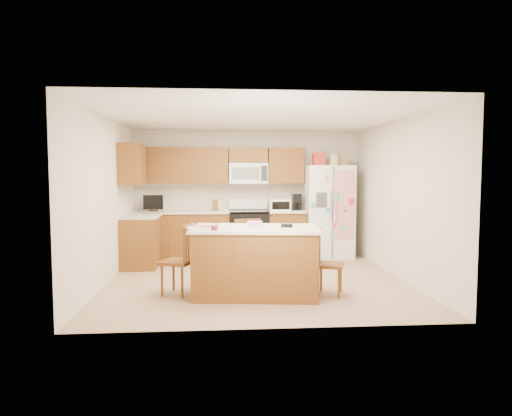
{
  "coord_description": "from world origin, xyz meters",
  "views": [
    {
      "loc": [
        -0.54,
        -6.95,
        1.65
      ],
      "look_at": [
        0.02,
        0.35,
        1.09
      ],
      "focal_mm": 32.0,
      "sensor_mm": 36.0,
      "label": 1
    }
  ],
  "objects": [
    {
      "name": "stove",
      "position": [
        0.0,
        1.94,
        0.47
      ],
      "size": [
        0.76,
        0.65,
        1.13
      ],
      "color": "black",
      "rests_on": "ground"
    },
    {
      "name": "room_shell",
      "position": [
        0.0,
        0.0,
        1.44
      ],
      "size": [
        4.6,
        4.6,
        2.52
      ],
      "color": "beige",
      "rests_on": "ground"
    },
    {
      "name": "windsor_chair_right",
      "position": [
        0.91,
        -0.93,
        0.42
      ],
      "size": [
        0.47,
        0.48,
        0.88
      ],
      "color": "brown",
      "rests_on": "ground"
    },
    {
      "name": "refrigerator",
      "position": [
        1.57,
        1.87,
        0.92
      ],
      "size": [
        0.9,
        0.79,
        2.04
      ],
      "color": "white",
      "rests_on": "ground"
    },
    {
      "name": "island",
      "position": [
        -0.08,
        -0.89,
        0.47
      ],
      "size": [
        1.81,
        1.16,
        1.02
      ],
      "color": "brown",
      "rests_on": "ground"
    },
    {
      "name": "windsor_chair_back",
      "position": [
        -0.18,
        -0.1,
        0.46
      ],
      "size": [
        0.51,
        0.49,
        0.97
      ],
      "color": "brown",
      "rests_on": "ground"
    },
    {
      "name": "windsor_chair_left",
      "position": [
        -1.11,
        -0.78,
        0.46
      ],
      "size": [
        0.52,
        0.53,
        0.96
      ],
      "color": "brown",
      "rests_on": "ground"
    },
    {
      "name": "cabinetry",
      "position": [
        -0.98,
        1.79,
        0.91
      ],
      "size": [
        3.36,
        1.56,
        2.15
      ],
      "color": "brown",
      "rests_on": "ground"
    },
    {
      "name": "ground",
      "position": [
        0.0,
        0.0,
        0.0
      ],
      "size": [
        4.5,
        4.5,
        0.0
      ],
      "primitive_type": "plane",
      "color": "#A1815F",
      "rests_on": "ground"
    }
  ]
}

